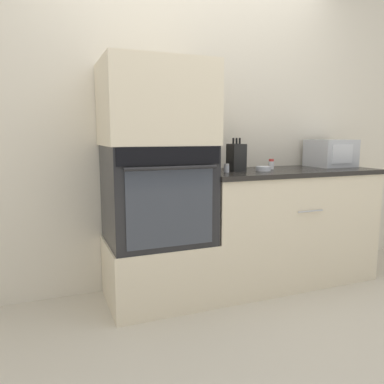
{
  "coord_description": "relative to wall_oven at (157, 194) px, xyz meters",
  "views": [
    {
      "loc": [
        -1.1,
        -2.21,
        1.2
      ],
      "look_at": [
        -0.14,
        0.21,
        0.8
      ],
      "focal_mm": 35.0,
      "sensor_mm": 36.0,
      "label": 1
    }
  ],
  "objects": [
    {
      "name": "counter_unit",
      "position": [
        1.09,
        0.0,
        -0.33
      ],
      "size": [
        1.46,
        0.63,
        0.92
      ],
      "color": "beige",
      "rests_on": "ground_plane"
    },
    {
      "name": "knife_block",
      "position": [
        0.63,
        0.02,
        0.24
      ],
      "size": [
        0.11,
        0.13,
        0.25
      ],
      "color": "black",
      "rests_on": "counter_unit"
    },
    {
      "name": "oven_cabinet_upper",
      "position": [
        -0.0,
        0.0,
        0.62
      ],
      "size": [
        0.73,
        0.6,
        0.56
      ],
      "color": "beige",
      "rests_on": "wall_oven"
    },
    {
      "name": "ground_plane",
      "position": [
        0.36,
        -0.3,
        -0.79
      ],
      "size": [
        12.0,
        12.0,
        0.0
      ],
      "primitive_type": "plane",
      "color": "beige"
    },
    {
      "name": "condiment_jar_mid",
      "position": [
        0.52,
        -0.04,
        0.17
      ],
      "size": [
        0.04,
        0.04,
        0.06
      ],
      "color": "silver",
      "rests_on": "counter_unit"
    },
    {
      "name": "oven_cabinet_base",
      "position": [
        -0.0,
        0.0,
        -0.56
      ],
      "size": [
        0.73,
        0.6,
        0.45
      ],
      "color": "beige",
      "rests_on": "ground_plane"
    },
    {
      "name": "microwave",
      "position": [
        1.61,
        0.1,
        0.25
      ],
      "size": [
        0.35,
        0.33,
        0.23
      ],
      "color": "#B2B5BA",
      "rests_on": "counter_unit"
    },
    {
      "name": "wall_back",
      "position": [
        0.36,
        0.33,
        0.46
      ],
      "size": [
        8.0,
        0.05,
        2.5
      ],
      "color": "beige",
      "rests_on": "ground_plane"
    },
    {
      "name": "wall_oven",
      "position": [
        0.0,
        0.0,
        0.0
      ],
      "size": [
        0.7,
        0.64,
        0.68
      ],
      "color": "black",
      "rests_on": "oven_cabinet_base"
    },
    {
      "name": "condiment_jar_near",
      "position": [
        0.98,
        0.07,
        0.18
      ],
      "size": [
        0.04,
        0.04,
        0.08
      ],
      "color": "silver",
      "rests_on": "counter_unit"
    },
    {
      "name": "bowl",
      "position": [
        0.84,
        -0.04,
        0.15
      ],
      "size": [
        0.11,
        0.11,
        0.04
      ],
      "color": "silver",
      "rests_on": "counter_unit"
    }
  ]
}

